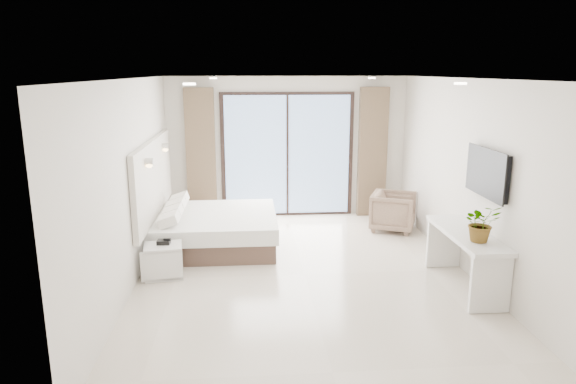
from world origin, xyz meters
name	(u,v)px	position (x,y,z in m)	size (l,w,h in m)	color
ground	(305,274)	(0.00, 0.00, 0.00)	(6.20, 6.20, 0.00)	beige
room_shell	(286,154)	(-0.20, 0.87, 1.58)	(4.62, 6.22, 2.72)	silver
bed	(214,229)	(-1.33, 1.30, 0.29)	(1.95, 1.86, 0.68)	brown
nightstand	(164,261)	(-1.95, 0.07, 0.23)	(0.55, 0.48, 0.46)	silver
phone	(164,242)	(-1.95, 0.12, 0.49)	(0.17, 0.14, 0.06)	black
console_desk	(466,247)	(2.04, -0.61, 0.56)	(0.51, 1.63, 0.77)	silver
plant	(481,227)	(2.04, -0.98, 0.95)	(0.42, 0.47, 0.37)	#33662D
armchair	(393,210)	(1.82, 1.94, 0.38)	(0.73, 0.69, 0.76)	#90745E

